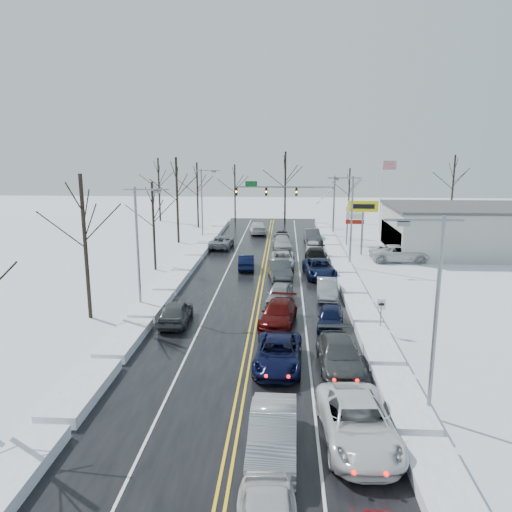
# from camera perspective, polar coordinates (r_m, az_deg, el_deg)

# --- Properties ---
(ground) EXTENTS (160.00, 160.00, 0.00)m
(ground) POSITION_cam_1_polar(r_m,az_deg,el_deg) (40.31, 0.31, -4.53)
(ground) COLOR silver
(ground) RESTS_ON ground
(road_surface) EXTENTS (14.00, 84.00, 0.01)m
(road_surface) POSITION_cam_1_polar(r_m,az_deg,el_deg) (42.22, 0.45, -3.73)
(road_surface) COLOR black
(road_surface) RESTS_ON ground
(snow_bank_left) EXTENTS (1.91, 72.00, 0.57)m
(snow_bank_left) POSITION_cam_1_polar(r_m,az_deg,el_deg) (43.26, -9.67, -3.52)
(snow_bank_left) COLOR white
(snow_bank_left) RESTS_ON ground
(snow_bank_right) EXTENTS (1.91, 72.00, 0.57)m
(snow_bank_right) POSITION_cam_1_polar(r_m,az_deg,el_deg) (42.53, 10.76, -3.84)
(snow_bank_right) COLOR white
(snow_bank_right) RESTS_ON ground
(traffic_signal_mast) EXTENTS (13.28, 0.39, 8.00)m
(traffic_signal_mast) POSITION_cam_1_polar(r_m,az_deg,el_deg) (66.80, 4.59, 6.99)
(traffic_signal_mast) COLOR slate
(traffic_signal_mast) RESTS_ON ground
(tires_plus_sign) EXTENTS (3.20, 0.34, 6.00)m
(tires_plus_sign) POSITION_cam_1_polar(r_m,az_deg,el_deg) (55.56, 12.14, 5.16)
(tires_plus_sign) COLOR slate
(tires_plus_sign) RESTS_ON ground
(used_vehicles_sign) EXTENTS (2.20, 0.22, 4.65)m
(used_vehicles_sign) POSITION_cam_1_polar(r_m,az_deg,el_deg) (61.67, 11.25, 4.32)
(used_vehicles_sign) COLOR slate
(used_vehicles_sign) RESTS_ON ground
(speed_limit_sign) EXTENTS (0.55, 0.09, 2.35)m
(speed_limit_sign) POSITION_cam_1_polar(r_m,az_deg,el_deg) (32.72, 14.11, -5.98)
(speed_limit_sign) COLOR slate
(speed_limit_sign) RESTS_ON ground
(flagpole) EXTENTS (1.87, 1.20, 10.00)m
(flagpole) POSITION_cam_1_polar(r_m,az_deg,el_deg) (69.99, 14.28, 7.27)
(flagpole) COLOR silver
(flagpole) RESTS_ON ground
(dealership_building) EXTENTS (20.40, 12.40, 5.30)m
(dealership_building) POSITION_cam_1_polar(r_m,az_deg,el_deg) (61.29, 24.32, 2.78)
(dealership_building) COLOR #AAA9A5
(dealership_building) RESTS_ON ground
(streetlight_se) EXTENTS (3.20, 0.25, 9.00)m
(streetlight_se) POSITION_cam_1_polar(r_m,az_deg,el_deg) (22.38, 19.50, -5.04)
(streetlight_se) COLOR slate
(streetlight_se) RESTS_ON ground
(streetlight_ne) EXTENTS (3.20, 0.25, 9.00)m
(streetlight_ne) POSITION_cam_1_polar(r_m,az_deg,el_deg) (49.33, 10.65, 4.70)
(streetlight_ne) COLOR slate
(streetlight_ne) RESTS_ON ground
(streetlight_sw) EXTENTS (3.20, 0.25, 9.00)m
(streetlight_sw) POSITION_cam_1_polar(r_m,az_deg,el_deg) (36.59, -13.12, 1.96)
(streetlight_sw) COLOR slate
(streetlight_sw) RESTS_ON ground
(streetlight_nw) EXTENTS (3.20, 0.25, 9.00)m
(streetlight_nw) POSITION_cam_1_polar(r_m,az_deg,el_deg) (63.68, -6.04, 6.55)
(streetlight_nw) COLOR slate
(streetlight_nw) RESTS_ON ground
(tree_left_b) EXTENTS (4.00, 4.00, 10.00)m
(tree_left_b) POSITION_cam_1_polar(r_m,az_deg,el_deg) (35.54, -19.13, 4.03)
(tree_left_b) COLOR #2D231C
(tree_left_b) RESTS_ON ground
(tree_left_c) EXTENTS (3.40, 3.40, 8.50)m
(tree_left_c) POSITION_cam_1_polar(r_m,az_deg,el_deg) (48.52, -11.70, 5.28)
(tree_left_c) COLOR #2D231C
(tree_left_c) RESTS_ON ground
(tree_left_d) EXTENTS (4.20, 4.20, 10.50)m
(tree_left_d) POSITION_cam_1_polar(r_m,az_deg,el_deg) (62.09, -9.05, 8.19)
(tree_left_d) COLOR #2D231C
(tree_left_d) RESTS_ON ground
(tree_left_e) EXTENTS (3.80, 3.80, 9.50)m
(tree_left_e) POSITION_cam_1_polar(r_m,az_deg,el_deg) (73.81, -6.74, 8.36)
(tree_left_e) COLOR #2D231C
(tree_left_e) RESTS_ON ground
(tree_far_a) EXTENTS (4.00, 4.00, 10.00)m
(tree_far_a) POSITION_cam_1_polar(r_m,az_deg,el_deg) (81.16, -11.07, 8.83)
(tree_far_a) COLOR #2D231C
(tree_far_a) RESTS_ON ground
(tree_far_b) EXTENTS (3.60, 3.60, 9.00)m
(tree_far_b) POSITION_cam_1_polar(r_m,az_deg,el_deg) (80.10, -2.43, 8.50)
(tree_far_b) COLOR #2D231C
(tree_far_b) RESTS_ON ground
(tree_far_c) EXTENTS (4.40, 4.40, 11.00)m
(tree_far_c) POSITION_cam_1_polar(r_m,az_deg,el_deg) (77.61, 3.37, 9.39)
(tree_far_c) COLOR #2D231C
(tree_far_c) RESTS_ON ground
(tree_far_d) EXTENTS (3.40, 3.40, 8.50)m
(tree_far_d) POSITION_cam_1_polar(r_m,az_deg,el_deg) (79.84, 10.63, 8.03)
(tree_far_d) COLOR #2D231C
(tree_far_d) RESTS_ON ground
(tree_far_e) EXTENTS (4.20, 4.20, 10.50)m
(tree_far_e) POSITION_cam_1_polar(r_m,az_deg,el_deg) (83.75, 21.67, 8.53)
(tree_far_e) COLOR #2D231C
(tree_far_e) RESTS_ON ground
(queued_car_1) EXTENTS (1.89, 5.25, 1.72)m
(queued_car_1) POSITION_cam_1_polar(r_m,az_deg,el_deg) (21.02, 1.93, -21.57)
(queued_car_1) COLOR #94969B
(queued_car_1) RESTS_ON ground
(queued_car_2) EXTENTS (2.72, 5.54, 1.51)m
(queued_car_2) POSITION_cam_1_polar(r_m,az_deg,el_deg) (27.88, 2.53, -12.51)
(queued_car_2) COLOR black
(queued_car_2) RESTS_ON ground
(queued_car_3) EXTENTS (2.86, 5.54, 1.54)m
(queued_car_3) POSITION_cam_1_polar(r_m,az_deg,el_deg) (34.01, 2.58, -7.80)
(queued_car_3) COLOR #430909
(queued_car_3) RESTS_ON ground
(queued_car_4) EXTENTS (2.35, 4.60, 1.50)m
(queued_car_4) POSITION_cam_1_polar(r_m,az_deg,el_deg) (38.32, 2.70, -5.45)
(queued_car_4) COLOR gray
(queued_car_4) RESTS_ON ground
(queued_car_5) EXTENTS (2.46, 5.34, 1.69)m
(queued_car_5) POSITION_cam_1_polar(r_m,az_deg,el_deg) (45.37, 2.71, -2.60)
(queued_car_5) COLOR #3A3C3E
(queued_car_5) RESTS_ON ground
(queued_car_6) EXTENTS (2.49, 5.23, 1.44)m
(queued_car_6) POSITION_cam_1_polar(r_m,az_deg,el_deg) (50.06, 3.04, -1.17)
(queued_car_6) COLOR silver
(queued_car_6) RESTS_ON ground
(queued_car_7) EXTENTS (2.40, 5.33, 1.52)m
(queued_car_7) POSITION_cam_1_polar(r_m,az_deg,el_deg) (58.24, 3.02, 0.76)
(queued_car_7) COLOR #AFB1B7
(queued_car_7) RESTS_ON ground
(queued_car_8) EXTENTS (2.11, 4.69, 1.56)m
(queued_car_8) POSITION_cam_1_polar(r_m,az_deg,el_deg) (61.97, 2.89, 1.47)
(queued_car_8) COLOR black
(queued_car_8) RESTS_ON ground
(queued_car_10) EXTENTS (3.22, 6.28, 1.70)m
(queued_car_10) POSITION_cam_1_polar(r_m,az_deg,el_deg) (22.02, 11.46, -20.09)
(queued_car_10) COLOR white
(queued_car_10) RESTS_ON ground
(queued_car_11) EXTENTS (2.41, 5.63, 1.62)m
(queued_car_11) POSITION_cam_1_polar(r_m,az_deg,el_deg) (27.89, 9.48, -12.68)
(queued_car_11) COLOR #3B3D3F
(queued_car_11) RESTS_ON ground
(queued_car_12) EXTENTS (2.15, 4.25, 1.39)m
(queued_car_12) POSITION_cam_1_polar(r_m,az_deg,el_deg) (33.78, 8.47, -8.07)
(queued_car_12) COLOR black
(queued_car_12) RESTS_ON ground
(queued_car_13) EXTENTS (1.79, 4.54, 1.47)m
(queued_car_13) POSITION_cam_1_polar(r_m,az_deg,el_deg) (40.17, 8.07, -4.71)
(queued_car_13) COLOR #919498
(queued_car_13) RESTS_ON ground
(queued_car_14) EXTENTS (3.12, 5.90, 1.58)m
(queued_car_14) POSITION_cam_1_polar(r_m,az_deg,el_deg) (46.42, 7.23, -2.34)
(queued_car_14) COLOR black
(queued_car_14) RESTS_ON ground
(queued_car_15) EXTENTS (2.53, 5.78, 1.65)m
(queued_car_15) POSITION_cam_1_polar(r_m,az_deg,el_deg) (50.70, 6.86, -1.07)
(queued_car_15) COLOR black
(queued_car_15) RESTS_ON ground
(queued_car_16) EXTENTS (1.77, 4.21, 1.42)m
(queued_car_16) POSITION_cam_1_polar(r_m,az_deg,el_deg) (56.13, 6.56, 0.25)
(queued_car_16) COLOR silver
(queued_car_16) RESTS_ON ground
(queued_car_17) EXTENTS (2.06, 5.23, 1.69)m
(queued_car_17) POSITION_cam_1_polar(r_m,az_deg,el_deg) (62.58, 6.40, 1.52)
(queued_car_17) COLOR #3E4043
(queued_car_17) RESTS_ON ground
(oncoming_car_0) EXTENTS (1.76, 4.42, 1.43)m
(oncoming_car_0) POSITION_cam_1_polar(r_m,az_deg,el_deg) (49.01, -1.10, -1.45)
(oncoming_car_0) COLOR black
(oncoming_car_0) RESTS_ON ground
(oncoming_car_1) EXTENTS (2.72, 5.41, 1.47)m
(oncoming_car_1) POSITION_cam_1_polar(r_m,az_deg,el_deg) (59.23, -3.95, 0.95)
(oncoming_car_1) COLOR gray
(oncoming_car_1) RESTS_ON ground
(oncoming_car_2) EXTENTS (2.82, 5.79, 1.62)m
(oncoming_car_2) POSITION_cam_1_polar(r_m,az_deg,el_deg) (68.78, 0.22, 2.58)
(oncoming_car_2) COLOR silver
(oncoming_car_2) RESTS_ON ground
(oncoming_car_3) EXTENTS (1.98, 4.69, 1.58)m
(oncoming_car_3) POSITION_cam_1_polar(r_m,az_deg,el_deg) (34.65, -9.12, -7.57)
(oncoming_car_3) COLOR #404345
(oncoming_car_3) RESTS_ON ground
(parked_car_0) EXTENTS (6.25, 2.97, 1.72)m
(parked_car_0) POSITION_cam_1_polar(r_m,az_deg,el_deg) (54.23, 16.07, -0.59)
(parked_car_0) COLOR silver
(parked_car_0) RESTS_ON ground
(parked_car_1) EXTENTS (2.35, 4.75, 1.33)m
(parked_car_1) POSITION_cam_1_polar(r_m,az_deg,el_deg) (57.14, 18.34, -0.09)
(parked_car_1) COLOR silver
(parked_car_1) RESTS_ON ground
(parked_car_2) EXTENTS (2.10, 4.28, 1.41)m
(parked_car_2) POSITION_cam_1_polar(r_m,az_deg,el_deg) (61.92, 15.53, 1.02)
(parked_car_2) COLOR black
(parked_car_2) RESTS_ON ground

